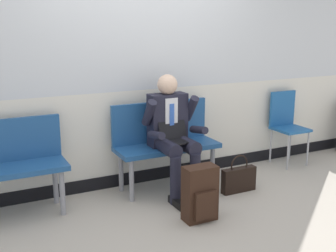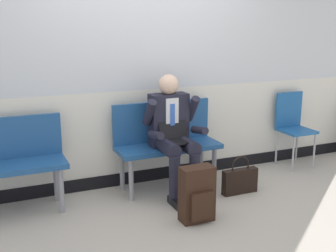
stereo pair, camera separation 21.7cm
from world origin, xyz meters
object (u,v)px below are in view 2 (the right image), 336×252
person_seated (173,132)px  folding_chair (293,122)px  bench_with_person (166,138)px  backpack (197,195)px  bench_empty (9,158)px  handbag (240,180)px

person_seated → folding_chair: (1.74, 0.25, -0.12)m
bench_with_person → backpack: 0.94m
person_seated → folding_chair: person_seated is taller
bench_empty → person_seated: bearing=-7.0°
bench_with_person → bench_empty: size_ratio=1.10×
person_seated → backpack: bearing=-96.2°
person_seated → folding_chair: size_ratio=1.36×
person_seated → handbag: person_seated is taller
bench_empty → backpack: bench_empty is taller
folding_chair → bench_with_person: bearing=-178.4°
bench_with_person → handbag: bearing=-38.4°
person_seated → folding_chair: bearing=8.2°
backpack → person_seated: bearing=83.8°
handbag → folding_chair: (1.10, 0.55, 0.40)m
bench_with_person → folding_chair: bench_with_person is taller
bench_with_person → backpack: bearing=-94.8°
bench_with_person → handbag: size_ratio=2.71×
handbag → folding_chair: 1.30m
backpack → handbag: (0.71, 0.39, -0.11)m
bench_empty → backpack: size_ratio=1.97×
backpack → bench_with_person: bearing=85.2°
backpack → folding_chair: (1.81, 0.94, 0.30)m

